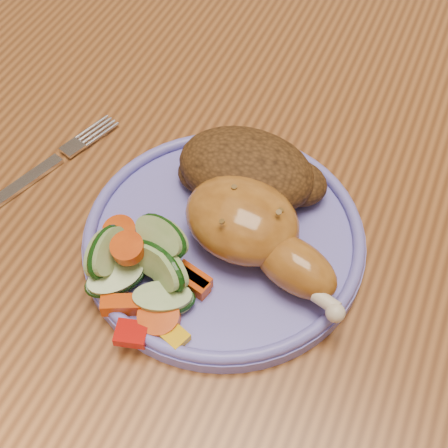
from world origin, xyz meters
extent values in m
plane|color=brown|center=(0.00, 0.00, 0.00)|extent=(4.00, 4.00, 0.00)
cube|color=brown|center=(0.00, 0.00, 0.73)|extent=(0.90, 1.40, 0.04)
cube|color=brown|center=(-0.39, 0.64, 0.35)|extent=(0.06, 0.06, 0.71)
cube|color=#4C2D16|center=(0.00, 0.55, 0.43)|extent=(0.42, 0.42, 0.04)
cylinder|color=#4C2D16|center=(-0.18, 0.37, 0.21)|extent=(0.04, 0.04, 0.41)
cylinder|color=#4C2D16|center=(-0.18, 0.73, 0.21)|extent=(0.04, 0.04, 0.41)
cylinder|color=#4C2D16|center=(0.18, 0.37, 0.21)|extent=(0.04, 0.04, 0.41)
cylinder|color=#6A64CA|center=(-0.04, -0.14, 0.76)|extent=(0.23, 0.23, 0.01)
torus|color=#6A64CA|center=(-0.04, -0.14, 0.77)|extent=(0.23, 0.23, 0.01)
ellipsoid|color=#A96723|center=(-0.02, -0.14, 0.79)|extent=(0.11, 0.09, 0.05)
ellipsoid|color=#A96723|center=(0.03, -0.16, 0.78)|extent=(0.08, 0.06, 0.04)
sphere|color=beige|center=(0.07, -0.19, 0.78)|extent=(0.01, 0.01, 0.01)
ellipsoid|color=#4A2C12|center=(-0.04, -0.09, 0.78)|extent=(0.12, 0.09, 0.05)
ellipsoid|color=#4A2C12|center=(0.00, -0.08, 0.78)|extent=(0.06, 0.05, 0.03)
ellipsoid|color=#4A2C12|center=(-0.08, -0.09, 0.77)|extent=(0.05, 0.04, 0.02)
cube|color=#A50A05|center=(-0.06, -0.25, 0.77)|extent=(0.03, 0.02, 0.01)
cube|color=#E5A507|center=(-0.03, -0.24, 0.77)|extent=(0.02, 0.02, 0.01)
cube|color=#D14306|center=(-0.04, -0.20, 0.77)|extent=(0.03, 0.02, 0.01)
cylinder|color=#D14306|center=(-0.05, -0.23, 0.77)|extent=(0.03, 0.03, 0.02)
cylinder|color=#D14306|center=(-0.09, -0.20, 0.79)|extent=(0.03, 0.03, 0.01)
cube|color=#D14306|center=(-0.08, -0.24, 0.77)|extent=(0.04, 0.03, 0.01)
cylinder|color=#D14306|center=(-0.11, -0.18, 0.77)|extent=(0.03, 0.03, 0.02)
cube|color=#D14306|center=(-0.04, -0.19, 0.77)|extent=(0.03, 0.02, 0.01)
cylinder|color=#A2BA79|center=(-0.07, -0.20, 0.78)|extent=(0.05, 0.04, 0.05)
cylinder|color=#A2BA79|center=(-0.05, -0.22, 0.77)|extent=(0.06, 0.06, 0.02)
cylinder|color=#A2BA79|center=(-0.09, -0.19, 0.77)|extent=(0.05, 0.05, 0.02)
cylinder|color=#A2BA79|center=(-0.07, -0.18, 0.79)|extent=(0.05, 0.05, 0.04)
cylinder|color=#A2BA79|center=(-0.11, -0.21, 0.79)|extent=(0.04, 0.05, 0.05)
cylinder|color=#A2BA79|center=(-0.09, -0.22, 0.77)|extent=(0.06, 0.06, 0.02)
cylinder|color=#A2BA79|center=(-0.06, -0.20, 0.78)|extent=(0.05, 0.05, 0.05)
cube|color=silver|center=(-0.23, -0.17, 0.75)|extent=(0.05, 0.11, 0.00)
cube|color=silver|center=(-0.21, -0.10, 0.75)|extent=(0.03, 0.06, 0.00)
camera|label=1|loc=(0.08, -0.42, 1.17)|focal=50.00mm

